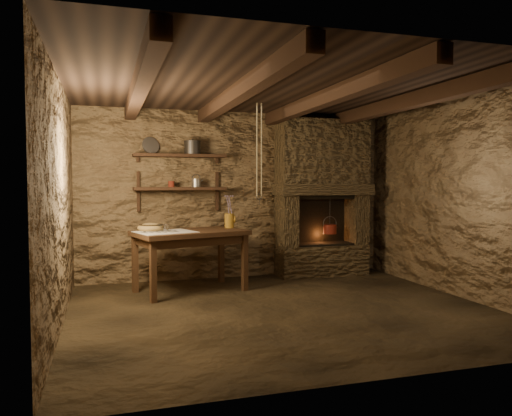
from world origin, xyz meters
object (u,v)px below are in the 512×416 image
object	(u,v)px
iron_stockpot	(192,148)
wooden_bowl	(151,228)
work_table	(190,259)
red_pot	(330,228)
stoneware_jug	(230,214)

from	to	relation	value
iron_stockpot	wooden_bowl	bearing A→B (deg)	-140.11
work_table	red_pot	size ratio (longest dim) A/B	2.80
stoneware_jug	red_pot	world-z (taller)	stoneware_jug
work_table	stoneware_jug	distance (m)	0.82
stoneware_jug	wooden_bowl	bearing A→B (deg)	175.81
iron_stockpot	work_table	bearing A→B (deg)	-102.83
work_table	red_pot	bearing A→B (deg)	-1.93
work_table	red_pot	distance (m)	2.25
work_table	wooden_bowl	distance (m)	0.63
iron_stockpot	stoneware_jug	bearing A→B (deg)	-43.87
work_table	stoneware_jug	world-z (taller)	stoneware_jug
work_table	stoneware_jug	bearing A→B (deg)	6.08
stoneware_jug	work_table	bearing A→B (deg)	-168.97
iron_stockpot	red_pot	distance (m)	2.34
stoneware_jug	iron_stockpot	bearing A→B (deg)	125.98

